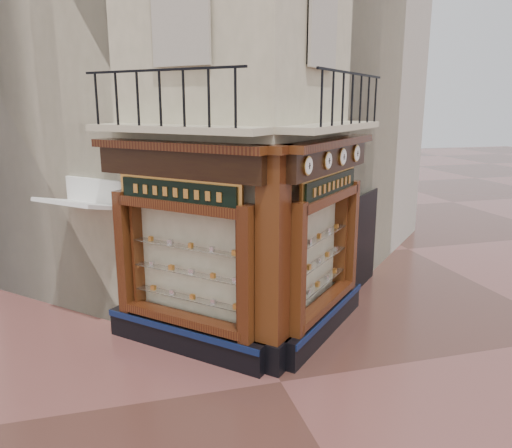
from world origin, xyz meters
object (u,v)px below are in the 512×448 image
object	(u,v)px
clock_c	(342,157)
signboard_left	(178,192)
clock_d	(356,153)
signboard_right	(330,185)
clock_b	(328,161)
clock_a	(308,166)
corner_pilaster	(273,264)
awning	(89,329)

from	to	relation	value
clock_c	signboard_left	size ratio (longest dim) A/B	0.18
clock_d	signboard_right	distance (m)	1.25
clock_b	clock_c	size ratio (longest dim) A/B	0.94
clock_a	clock_d	world-z (taller)	clock_d
clock_c	clock_d	xyz separation A→B (m)	(0.58, 0.58, 0.00)
corner_pilaster	clock_c	xyz separation A→B (m)	(1.76, 1.15, 1.67)
clock_a	corner_pilaster	bearing A→B (deg)	133.13
clock_a	clock_b	bearing A→B (deg)	0.00
corner_pilaster	signboard_left	bearing A→B (deg)	100.25
signboard_left	signboard_right	xyz separation A→B (m)	(2.92, 0.00, -0.00)
clock_c	awning	size ratio (longest dim) A/B	0.21
corner_pilaster	clock_d	size ratio (longest dim) A/B	11.17
clock_c	clock_d	bearing A→B (deg)	-0.00
clock_d	signboard_right	bearing A→B (deg)	174.43
signboard_right	clock_b	bearing A→B (deg)	-166.61
clock_d	awning	distance (m)	6.72
signboard_right	clock_c	bearing A→B (deg)	-19.68
clock_a	awning	bearing A→B (deg)	101.21
clock_b	signboard_left	xyz separation A→B (m)	(-2.67, 0.41, -0.52)
clock_c	awning	bearing A→B (deg)	119.40
corner_pilaster	clock_b	distance (m)	2.15
clock_a	signboard_right	bearing A→B (deg)	4.68
clock_d	signboard_right	xyz separation A→B (m)	(-0.88, -0.72, -0.52)
signboard_left	awning	bearing A→B (deg)	4.44
clock_b	signboard_right	distance (m)	0.71
awning	signboard_left	bearing A→B (deg)	-175.56
clock_a	clock_b	distance (m)	0.89
corner_pilaster	signboard_right	xyz separation A→B (m)	(1.46, 1.01, 1.15)
clock_c	signboard_right	distance (m)	0.61
clock_a	clock_c	xyz separation A→B (m)	(1.17, 1.17, -0.00)
awning	signboard_left	size ratio (longest dim) A/B	0.82
awning	signboard_right	xyz separation A→B (m)	(4.72, -1.54, 3.10)
clock_d	corner_pilaster	bearing A→B (deg)	171.58
signboard_right	awning	bearing A→B (deg)	116.92
clock_d	signboard_left	bearing A→B (deg)	145.78
corner_pilaster	clock_c	size ratio (longest dim) A/B	11.63
clock_b	awning	distance (m)	6.08
clock_a	clock_b	size ratio (longest dim) A/B	1.00
corner_pilaster	awning	world-z (taller)	corner_pilaster
awning	clock_c	bearing A→B (deg)	-150.60
clock_b	clock_d	size ratio (longest dim) A/B	0.91
clock_a	signboard_left	size ratio (longest dim) A/B	0.17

